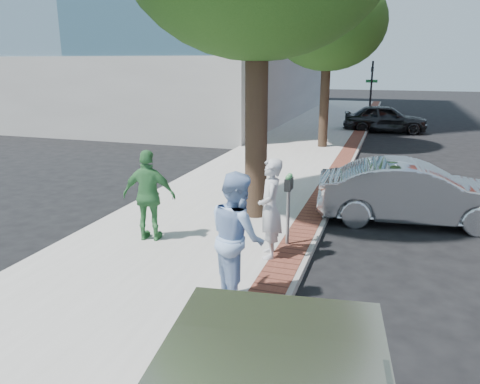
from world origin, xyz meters
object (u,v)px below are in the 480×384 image
at_px(parking_meter, 289,195).
at_px(person_officer, 237,236).
at_px(sedan_silver, 414,193).
at_px(bg_car, 385,118).
at_px(person_green, 149,196).
at_px(person_gray, 270,209).

bearing_deg(parking_meter, person_officer, -96.26).
xyz_separation_m(sedan_silver, bg_car, (-1.08, 15.45, 0.02)).
relative_size(person_officer, bg_car, 0.46).
distance_m(parking_meter, bg_car, 18.19).
xyz_separation_m(person_officer, sedan_silver, (2.72, 5.10, -0.43)).
distance_m(parking_meter, person_green, 2.84).
xyz_separation_m(person_officer, bg_car, (1.64, 20.55, -0.41)).
distance_m(person_green, bg_car, 19.19).
height_order(person_officer, bg_car, person_officer).
distance_m(sedan_silver, bg_car, 15.49).
bearing_deg(person_gray, bg_car, 159.63).
bearing_deg(bg_car, person_officer, 170.80).
bearing_deg(person_officer, person_green, 15.88).
bearing_deg(person_officer, bg_car, -42.93).
relative_size(parking_meter, person_gray, 0.78).
height_order(parking_meter, bg_car, parking_meter).
distance_m(person_officer, sedan_silver, 5.79).
distance_m(parking_meter, person_officer, 2.42).
relative_size(sedan_silver, bg_car, 1.01).
xyz_separation_m(parking_meter, person_green, (-2.78, -0.60, -0.11)).
bearing_deg(sedan_silver, bg_car, -2.95).
bearing_deg(bg_car, parking_meter, 171.02).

